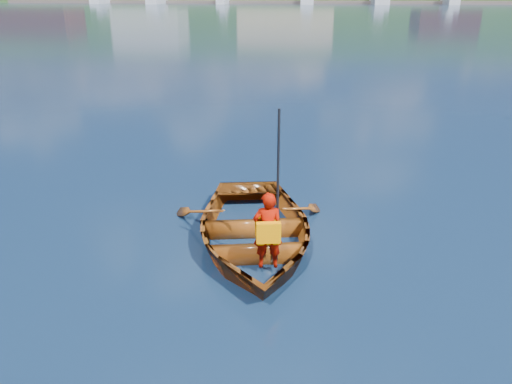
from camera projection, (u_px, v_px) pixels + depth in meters
The scene contains 4 objects.
ground at pixel (206, 260), 7.59m from camera, with size 600.00×600.00×0.00m.
rowboat at pixel (253, 230), 7.99m from camera, with size 3.31×4.21×0.79m.
child_paddler at pixel (268, 230), 7.00m from camera, with size 0.46×0.39×2.27m.
dock at pixel (271, 2), 144.70m from camera, with size 160.05×7.20×0.80m.
Camera 1 is at (1.37, -6.54, 3.81)m, focal length 35.00 mm.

